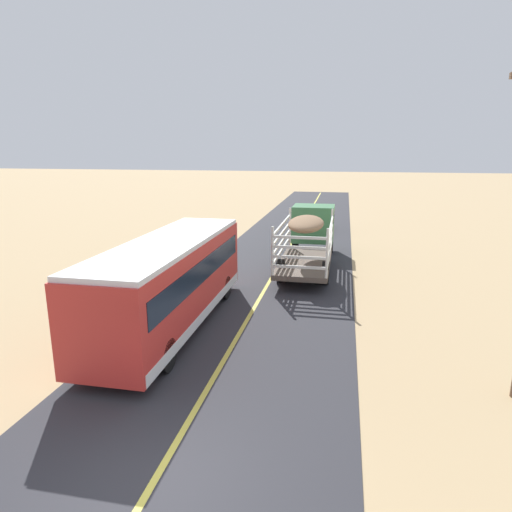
# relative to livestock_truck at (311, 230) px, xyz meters

# --- Properties ---
(ground_plane) EXTENTS (240.00, 240.00, 0.00)m
(ground_plane) POSITION_rel_livestock_truck_xyz_m (-1.59, -18.37, -1.79)
(ground_plane) COLOR tan
(road_surface) EXTENTS (8.00, 120.00, 0.02)m
(road_surface) POSITION_rel_livestock_truck_xyz_m (-1.59, -18.37, -1.78)
(road_surface) COLOR #2D2D33
(road_surface) RESTS_ON ground
(road_centre_line) EXTENTS (0.16, 117.60, 0.00)m
(road_centre_line) POSITION_rel_livestock_truck_xyz_m (-1.59, -18.37, -1.77)
(road_centre_line) COLOR #D8CC4C
(road_centre_line) RESTS_ON road_surface
(livestock_truck) EXTENTS (2.53, 9.70, 3.02)m
(livestock_truck) POSITION_rel_livestock_truck_xyz_m (0.00, 0.00, 0.00)
(livestock_truck) COLOR #3F7F4C
(livestock_truck) RESTS_ON road_surface
(bus) EXTENTS (2.54, 10.00, 3.21)m
(bus) POSITION_rel_livestock_truck_xyz_m (-4.17, -10.82, -0.04)
(bus) COLOR red
(bus) RESTS_ON road_surface
(car_far) EXTENTS (1.80, 4.40, 1.46)m
(car_far) POSITION_rel_livestock_truck_xyz_m (-0.42, 10.05, -1.10)
(car_far) COLOR black
(car_far) RESTS_ON road_surface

